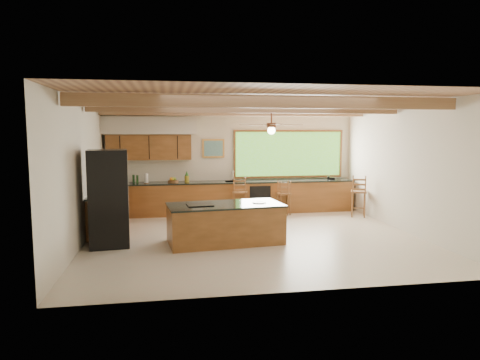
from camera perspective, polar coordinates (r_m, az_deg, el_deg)
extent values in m
plane|color=beige|center=(9.55, 1.87, -7.69)|extent=(7.20, 7.20, 0.00)
cube|color=beige|center=(12.48, -1.06, 2.65)|extent=(7.20, 0.04, 3.00)
cube|color=beige|center=(6.16, 7.91, -1.40)|extent=(7.20, 0.04, 3.00)
cube|color=beige|center=(9.28, -20.46, 0.90)|extent=(0.04, 6.50, 3.00)
cube|color=beige|center=(10.61, 21.33, 1.52)|extent=(0.04, 6.50, 3.00)
cube|color=#A97C54|center=(9.28, 1.93, 10.58)|extent=(7.20, 6.50, 0.04)
cube|color=#927049|center=(7.71, 4.34, 10.35)|extent=(7.10, 0.15, 0.22)
cube|color=#927049|center=(9.76, 1.34, 9.56)|extent=(7.10, 0.15, 0.22)
cube|color=#927049|center=(11.53, -0.37, 9.10)|extent=(7.10, 0.15, 0.22)
cube|color=brown|center=(12.15, -11.99, 4.30)|extent=(2.30, 0.35, 0.70)
cube|color=beige|center=(12.07, -12.08, 7.13)|extent=(2.60, 0.50, 0.48)
cylinder|color=#FFEABF|center=(12.12, -15.38, 5.95)|extent=(0.10, 0.10, 0.01)
cylinder|color=#FFEABF|center=(12.06, -8.71, 6.11)|extent=(0.10, 0.10, 0.01)
cube|color=#69B23F|center=(12.81, 6.51, 3.47)|extent=(3.20, 0.04, 1.30)
cube|color=#C0843A|center=(12.37, -3.57, 4.23)|extent=(0.64, 0.03, 0.54)
cube|color=#3D6F5C|center=(12.35, -3.56, 4.23)|extent=(0.54, 0.01, 0.44)
cube|color=brown|center=(12.27, -0.82, -2.40)|extent=(7.00, 0.65, 0.88)
cube|color=black|center=(12.20, -0.82, -0.26)|extent=(7.04, 0.69, 0.04)
cube|color=brown|center=(10.69, -17.08, -4.02)|extent=(0.65, 2.35, 0.88)
cube|color=black|center=(10.61, -17.16, -1.58)|extent=(0.69, 2.39, 0.04)
cube|color=black|center=(12.08, 2.71, -2.64)|extent=(0.60, 0.02, 0.78)
cube|color=silver|center=(12.20, -0.82, -0.24)|extent=(0.50, 0.38, 0.03)
cylinder|color=silver|center=(12.38, -0.96, 0.63)|extent=(0.03, 0.03, 0.30)
cylinder|color=silver|center=(12.27, -0.90, 1.18)|extent=(0.03, 0.20, 0.03)
cylinder|color=silver|center=(12.00, -12.40, 0.21)|extent=(0.11, 0.11, 0.27)
cylinder|color=#1E431A|center=(12.18, -14.00, 0.15)|extent=(0.06, 0.06, 0.22)
cylinder|color=#1E431A|center=(12.09, -13.53, 0.11)|extent=(0.06, 0.06, 0.22)
cube|color=black|center=(12.95, 12.04, 0.30)|extent=(0.27, 0.24, 0.10)
cube|color=brown|center=(9.04, -1.99, -5.91)|extent=(2.44, 1.32, 0.79)
cube|color=black|center=(8.96, -2.00, -3.33)|extent=(2.48, 1.36, 0.04)
cube|color=black|center=(8.85, -5.37, -3.30)|extent=(0.56, 0.47, 0.02)
cylinder|color=silver|center=(9.11, 2.60, -3.01)|extent=(0.29, 0.29, 0.01)
cube|color=black|center=(9.09, -17.12, -2.34)|extent=(0.84, 0.82, 1.98)
cube|color=silver|center=(9.04, -14.70, -2.31)|extent=(0.03, 0.06, 1.82)
cube|color=brown|center=(11.80, 0.00, -1.63)|extent=(0.48, 0.48, 0.04)
cylinder|color=brown|center=(11.68, -0.63, -3.43)|extent=(0.04, 0.04, 0.65)
cylinder|color=brown|center=(11.73, 0.88, -3.39)|extent=(0.04, 0.04, 0.65)
cylinder|color=brown|center=(11.98, -0.86, -3.18)|extent=(0.04, 0.04, 0.65)
cylinder|color=brown|center=(12.03, 0.61, -3.14)|extent=(0.04, 0.04, 0.65)
cube|color=brown|center=(12.08, 5.88, -1.86)|extent=(0.37, 0.37, 0.04)
cylinder|color=brown|center=(11.96, 5.40, -3.41)|extent=(0.03, 0.03, 0.57)
cylinder|color=brown|center=(12.04, 6.67, -3.37)|extent=(0.03, 0.03, 0.57)
cylinder|color=brown|center=(12.22, 5.07, -3.19)|extent=(0.03, 0.03, 0.57)
cylinder|color=brown|center=(12.30, 6.31, -3.15)|extent=(0.03, 0.03, 0.57)
cube|color=brown|center=(12.07, 5.72, -1.80)|extent=(0.43, 0.43, 0.04)
cylinder|color=brown|center=(11.95, 5.23, -3.39)|extent=(0.03, 0.03, 0.58)
cylinder|color=brown|center=(12.02, 6.53, -3.34)|extent=(0.03, 0.03, 0.58)
cylinder|color=brown|center=(12.22, 4.89, -3.16)|extent=(0.03, 0.03, 0.58)
cylinder|color=brown|center=(12.29, 6.17, -3.12)|extent=(0.03, 0.03, 0.58)
cube|color=brown|center=(12.16, 15.55, -1.49)|extent=(0.54, 0.54, 0.04)
cylinder|color=brown|center=(12.00, 15.12, -3.32)|extent=(0.04, 0.04, 0.67)
cylinder|color=brown|center=(12.14, 16.52, -3.25)|extent=(0.04, 0.04, 0.67)
cylinder|color=brown|center=(12.29, 14.48, -3.07)|extent=(0.04, 0.04, 0.67)
cylinder|color=brown|center=(12.43, 15.86, -3.01)|extent=(0.04, 0.04, 0.67)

